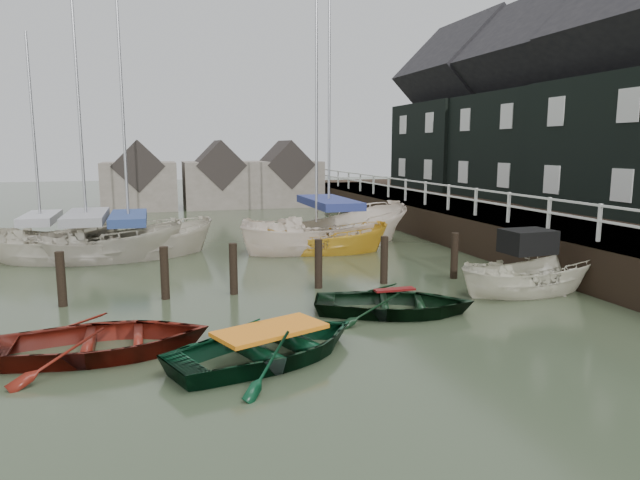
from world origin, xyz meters
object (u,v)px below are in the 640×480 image
object	(u,v)px
motorboat	(529,289)
sailboat_b	(131,255)
sailboat_a	(89,258)
sailboat_c	(317,251)
sailboat_e	(43,251)
rowboat_red	(103,354)
sailboat_d	(329,245)
rowboat_green	(271,359)
rowboat_dkgreen	(394,313)

from	to	relation	value
motorboat	sailboat_b	size ratio (longest dim) A/B	0.36
sailboat_a	sailboat_c	xyz separation A→B (m)	(8.20, -0.84, -0.05)
sailboat_e	sailboat_a	bearing A→B (deg)	-132.19
rowboat_red	sailboat_d	size ratio (longest dim) A/B	0.30
sailboat_c	sailboat_e	world-z (taller)	sailboat_c
sailboat_a	motorboat	bearing A→B (deg)	-116.14
rowboat_red	motorboat	size ratio (longest dim) A/B	0.94
rowboat_red	sailboat_e	world-z (taller)	sailboat_e
sailboat_c	motorboat	bearing A→B (deg)	-139.00
rowboat_red	sailboat_d	world-z (taller)	sailboat_d
sailboat_a	sailboat_e	distance (m)	2.58
rowboat_red	sailboat_b	bearing A→B (deg)	-1.90
sailboat_a	sailboat_e	bearing A→B (deg)	52.78
sailboat_a	sailboat_b	size ratio (longest dim) A/B	0.99
rowboat_green	sailboat_a	size ratio (longest dim) A/B	0.34
sailboat_d	sailboat_e	distance (m)	10.93
sailboat_a	sailboat_b	xyz separation A→B (m)	(1.41, 0.02, 0.00)
sailboat_b	sailboat_e	size ratio (longest dim) A/B	1.31
sailboat_b	sailboat_c	bearing A→B (deg)	-110.35
rowboat_green	sailboat_a	distance (m)	12.10
rowboat_green	rowboat_dkgreen	bearing A→B (deg)	-80.25
rowboat_dkgreen	rowboat_red	bearing A→B (deg)	118.34
rowboat_green	sailboat_a	world-z (taller)	sailboat_a
rowboat_green	sailboat_b	bearing A→B (deg)	-7.44
sailboat_c	rowboat_green	bearing A→B (deg)	173.30
rowboat_dkgreen	sailboat_b	xyz separation A→B (m)	(-6.34, 9.22, 0.07)
motorboat	sailboat_e	size ratio (longest dim) A/B	0.47
rowboat_green	motorboat	xyz separation A→B (m)	(7.81, 2.89, 0.10)
motorboat	sailboat_c	world-z (taller)	sailboat_c
rowboat_dkgreen	rowboat_green	bearing A→B (deg)	141.51
rowboat_green	rowboat_dkgreen	size ratio (longest dim) A/B	1.05
rowboat_red	sailboat_c	world-z (taller)	sailboat_c
sailboat_c	sailboat_e	distance (m)	10.35
rowboat_red	motorboat	world-z (taller)	motorboat
rowboat_green	sailboat_a	xyz separation A→B (m)	(-4.30, 11.31, 0.06)
rowboat_green	sailboat_c	world-z (taller)	sailboat_c
motorboat	sailboat_e	bearing A→B (deg)	51.47
rowboat_green	motorboat	size ratio (longest dim) A/B	0.92
rowboat_red	sailboat_e	size ratio (longest dim) A/B	0.45
motorboat	sailboat_a	xyz separation A→B (m)	(-12.11, 8.42, -0.03)
rowboat_red	sailboat_d	xyz separation A→B (m)	(7.76, 10.30, 0.06)
sailboat_b	sailboat_d	distance (m)	7.58
sailboat_c	rowboat_dkgreen	bearing A→B (deg)	-169.34
sailboat_e	sailboat_b	bearing A→B (deg)	-115.99
rowboat_red	sailboat_b	world-z (taller)	sailboat_b
rowboat_green	sailboat_b	world-z (taller)	sailboat_b
rowboat_red	sailboat_d	distance (m)	12.90
rowboat_red	motorboat	xyz separation A→B (m)	(10.88, 1.73, 0.10)
motorboat	sailboat_d	world-z (taller)	sailboat_d
rowboat_dkgreen	sailboat_c	distance (m)	8.37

